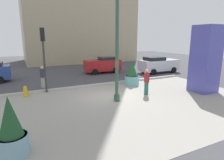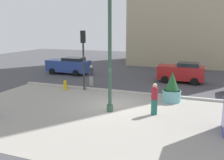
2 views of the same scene
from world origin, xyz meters
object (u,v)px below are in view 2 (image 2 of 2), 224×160
at_px(lamp_post, 110,51).
at_px(car_intersection, 69,65).
at_px(potted_plant_near_right, 172,89).
at_px(pedestrian_on_sidewalk, 91,74).
at_px(fire_hydrant, 65,85).
at_px(pedestrian_by_curb, 154,97).
at_px(traffic_light_corner, 83,51).
at_px(car_far_lane, 181,72).

xyz_separation_m(lamp_post, car_intersection, (-8.17, 9.42, -2.59)).
xyz_separation_m(potted_plant_near_right, pedestrian_on_sidewalk, (-6.78, 2.22, 0.11)).
relative_size(fire_hydrant, pedestrian_by_curb, 0.42).
xyz_separation_m(potted_plant_near_right, traffic_light_corner, (-6.73, 0.81, 2.20)).
relative_size(car_intersection, pedestrian_on_sidewalk, 2.61).
distance_m(traffic_light_corner, car_far_lane, 8.96).
bearing_deg(pedestrian_on_sidewalk, traffic_light_corner, -88.07).
bearing_deg(car_intersection, car_far_lane, -0.22).
xyz_separation_m(fire_hydrant, car_far_lane, (8.22, 5.89, 0.54)).
height_order(potted_plant_near_right, pedestrian_on_sidewalk, potted_plant_near_right).
bearing_deg(car_far_lane, traffic_light_corner, -141.63).
bearing_deg(pedestrian_by_curb, traffic_light_corner, 149.35).
bearing_deg(lamp_post, potted_plant_near_right, 45.72).
height_order(potted_plant_near_right, fire_hydrant, potted_plant_near_right).
bearing_deg(traffic_light_corner, car_intersection, 129.75).
relative_size(traffic_light_corner, car_intersection, 1.01).
xyz_separation_m(traffic_light_corner, car_intersection, (-4.53, 5.44, -2.14)).
distance_m(car_intersection, pedestrian_by_curb, 14.00).
distance_m(car_far_lane, pedestrian_on_sidewalk, 7.94).
xyz_separation_m(potted_plant_near_right, fire_hydrant, (-8.13, 0.32, -0.48)).
bearing_deg(fire_hydrant, lamp_post, -34.65).
xyz_separation_m(pedestrian_on_sidewalk, pedestrian_by_curb, (6.18, -5.05, 0.04)).
height_order(car_intersection, pedestrian_on_sidewalk, car_intersection).
height_order(lamp_post, fire_hydrant, lamp_post).
height_order(fire_hydrant, pedestrian_on_sidewalk, pedestrian_on_sidewalk).
bearing_deg(lamp_post, car_far_lane, 71.30).
bearing_deg(traffic_light_corner, fire_hydrant, -160.72).
bearing_deg(pedestrian_on_sidewalk, potted_plant_near_right, -18.11).
xyz_separation_m(lamp_post, fire_hydrant, (-5.04, 3.49, -3.12)).
relative_size(car_far_lane, pedestrian_on_sidewalk, 2.30).
distance_m(traffic_light_corner, pedestrian_on_sidewalk, 2.52).
distance_m(potted_plant_near_right, fire_hydrant, 8.15).
bearing_deg(pedestrian_on_sidewalk, lamp_post, -55.55).
relative_size(lamp_post, fire_hydrant, 9.54).
xyz_separation_m(fire_hydrant, pedestrian_by_curb, (7.53, -3.15, 0.63)).
bearing_deg(traffic_light_corner, car_far_lane, 38.37).
distance_m(car_far_lane, car_intersection, 11.35).
relative_size(lamp_post, pedestrian_on_sidewalk, 4.14).
distance_m(traffic_light_corner, car_intersection, 7.40).
distance_m(potted_plant_near_right, car_far_lane, 6.21).
height_order(lamp_post, car_intersection, lamp_post).
xyz_separation_m(lamp_post, potted_plant_near_right, (3.09, 3.17, -2.64)).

